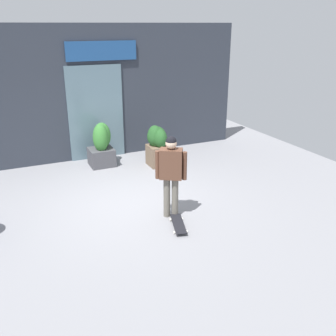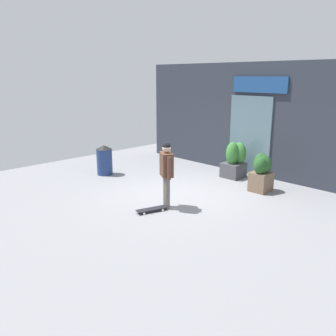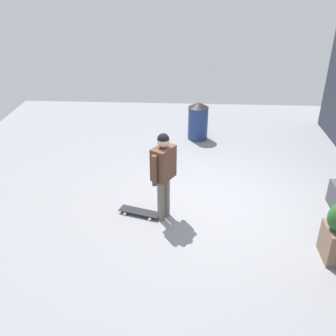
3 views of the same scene
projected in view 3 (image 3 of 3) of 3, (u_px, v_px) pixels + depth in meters
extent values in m
plane|color=gray|center=(213.00, 204.00, 7.41)|extent=(12.00, 12.00, 0.00)
cylinder|color=#666056|center=(161.00, 200.00, 6.78)|extent=(0.13, 0.13, 0.82)
cylinder|color=#666056|center=(166.00, 196.00, 6.89)|extent=(0.13, 0.13, 0.82)
cube|color=brown|center=(163.00, 163.00, 6.51)|extent=(0.50, 0.44, 0.58)
cylinder|color=brown|center=(154.00, 171.00, 6.33)|extent=(0.09, 0.09, 0.55)
cylinder|color=brown|center=(172.00, 159.00, 6.71)|extent=(0.09, 0.09, 0.55)
sphere|color=beige|center=(163.00, 141.00, 6.32)|extent=(0.21, 0.21, 0.21)
sphere|color=black|center=(163.00, 139.00, 6.30)|extent=(0.20, 0.20, 0.20)
cube|color=black|center=(140.00, 211.00, 7.06)|extent=(0.42, 0.79, 0.02)
cylinder|color=silver|center=(125.00, 214.00, 7.06)|extent=(0.04, 0.06, 0.05)
cylinder|color=silver|center=(130.00, 208.00, 7.25)|extent=(0.04, 0.06, 0.05)
cylinder|color=silver|center=(150.00, 219.00, 6.92)|extent=(0.04, 0.06, 0.05)
cylinder|color=silver|center=(154.00, 213.00, 7.10)|extent=(0.04, 0.06, 0.05)
cylinder|color=navy|center=(198.00, 123.00, 10.00)|extent=(0.51, 0.51, 0.86)
cone|color=black|center=(199.00, 105.00, 9.77)|extent=(0.52, 0.52, 0.13)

